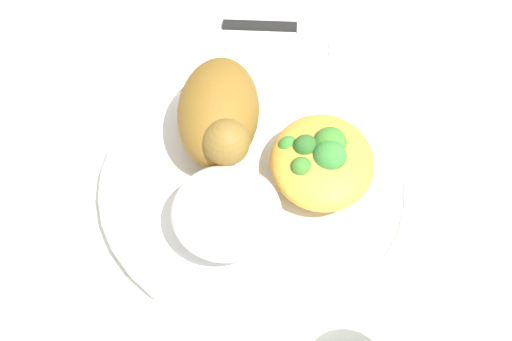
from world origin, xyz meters
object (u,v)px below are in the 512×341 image
object	(u,v)px
rice_pile	(226,212)
knife	(296,26)
plate	(256,183)
mac_cheese_with_broccoli	(322,159)
fork	(303,49)
roasted_chicken	(219,115)

from	to	relation	value
rice_pile	knife	bearing A→B (deg)	168.60
plate	mac_cheese_with_broccoli	size ratio (longest dim) A/B	2.70
rice_pile	fork	xyz separation A→B (m)	(-0.23, 0.06, -0.04)
plate	roasted_chicken	distance (m)	0.07
knife	rice_pile	bearing A→B (deg)	-11.40
roasted_chicken	rice_pile	xyz separation A→B (m)	(0.09, 0.01, -0.01)
rice_pile	fork	world-z (taller)	rice_pile
roasted_chicken	rice_pile	bearing A→B (deg)	7.94
fork	knife	distance (m)	0.03
plate	knife	size ratio (longest dim) A/B	1.46
roasted_chicken	knife	xyz separation A→B (m)	(-0.17, 0.07, -0.05)
fork	knife	world-z (taller)	knife
roasted_chicken	mac_cheese_with_broccoli	bearing A→B (deg)	69.93
plate	knife	distance (m)	0.21
plate	rice_pile	size ratio (longest dim) A/B	3.09
mac_cheese_with_broccoli	knife	distance (m)	0.21
mac_cheese_with_broccoli	knife	bearing A→B (deg)	-173.26
plate	fork	distance (m)	0.18
rice_pile	mac_cheese_with_broccoli	distance (m)	0.10
rice_pile	mac_cheese_with_broccoli	xyz separation A→B (m)	(-0.06, 0.08, -0.00)
plate	rice_pile	distance (m)	0.07
knife	mac_cheese_with_broccoli	bearing A→B (deg)	6.74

